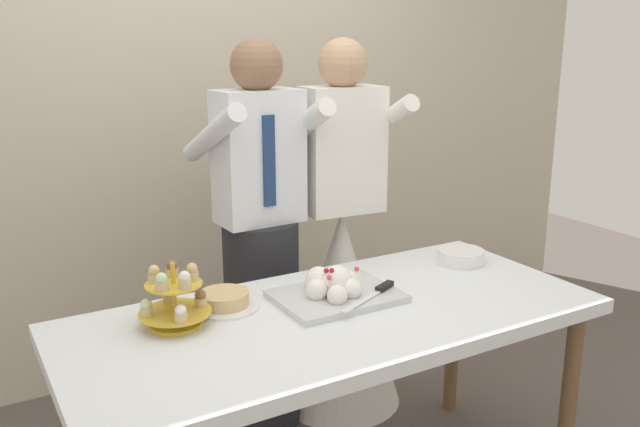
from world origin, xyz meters
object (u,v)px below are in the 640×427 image
round_cake (224,301)px  main_cake_tray (335,289)px  plate_stack (461,256)px  person_bride (341,283)px  person_groom (261,261)px  dessert_table (335,332)px  cupcake_stand (174,299)px

round_cake → main_cake_tray: bearing=-19.2°
plate_stack → person_bride: 0.59m
person_groom → person_bride: 0.42m
dessert_table → person_groom: 0.67m
plate_stack → person_groom: (-0.66, 0.50, -0.06)m
cupcake_stand → person_bride: person_bride is taller
round_cake → person_bride: size_ratio=0.14×
dessert_table → round_cake: bearing=144.6°
person_groom → cupcake_stand: bearing=-136.6°
cupcake_stand → round_cake: (0.19, 0.06, -0.06)m
dessert_table → person_bride: 0.79m
round_cake → person_groom: 0.57m
cupcake_stand → main_cake_tray: cupcake_stand is taller
main_cake_tray → person_bride: person_bride is taller
plate_stack → cupcake_stand: bearing=-179.8°
plate_stack → person_groom: 0.83m
dessert_table → person_groom: (0.04, 0.67, 0.05)m
round_cake → person_groom: person_groom is taller
main_cake_tray → plate_stack: size_ratio=2.25×
cupcake_stand → plate_stack: (1.19, 0.01, -0.06)m
dessert_table → person_bride: (0.43, 0.65, -0.12)m
dessert_table → plate_stack: size_ratio=9.57×
person_groom → dessert_table: bearing=-93.7°
plate_stack → round_cake: size_ratio=0.78×
round_cake → dessert_table: bearing=-35.4°
main_cake_tray → plate_stack: (0.64, 0.07, -0.01)m
cupcake_stand → person_bride: bearing=27.8°
dessert_table → main_cake_tray: main_cake_tray is taller
cupcake_stand → plate_stack: bearing=0.2°
cupcake_stand → person_bride: (0.92, 0.49, -0.28)m
dessert_table → person_bride: size_ratio=1.08×
round_cake → person_groom: size_ratio=0.14×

